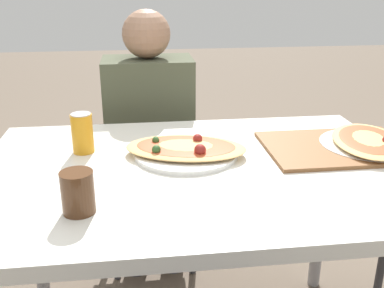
% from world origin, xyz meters
% --- Properties ---
extents(dining_table, '(1.26, 0.86, 0.76)m').
position_xyz_m(dining_table, '(0.00, 0.00, 0.69)').
color(dining_table, silver).
rests_on(dining_table, ground_plane).
extents(chair_far_seated, '(0.40, 0.40, 0.85)m').
position_xyz_m(chair_far_seated, '(-0.12, 0.76, 0.48)').
color(chair_far_seated, black).
rests_on(chair_far_seated, ground_plane).
extents(person_seated, '(0.37, 0.26, 1.15)m').
position_xyz_m(person_seated, '(-0.12, 0.65, 0.67)').
color(person_seated, '#2D2D38').
rests_on(person_seated, ground_plane).
extents(pizza_main, '(0.41, 0.32, 0.06)m').
position_xyz_m(pizza_main, '(-0.02, 0.09, 0.78)').
color(pizza_main, white).
rests_on(pizza_main, dining_table).
extents(soda_can, '(0.07, 0.07, 0.12)m').
position_xyz_m(soda_can, '(-0.34, 0.16, 0.82)').
color(soda_can, orange).
rests_on(soda_can, dining_table).
extents(drink_glass, '(0.08, 0.08, 0.10)m').
position_xyz_m(drink_glass, '(-0.31, -0.23, 0.81)').
color(drink_glass, '#4C2D19').
rests_on(drink_glass, dining_table).
extents(serving_tray, '(0.46, 0.32, 0.01)m').
position_xyz_m(serving_tray, '(0.47, 0.08, 0.77)').
color(serving_tray, brown).
rests_on(serving_tray, dining_table).
extents(pizza_second, '(0.31, 0.39, 0.05)m').
position_xyz_m(pizza_second, '(0.57, 0.08, 0.78)').
color(pizza_second, white).
rests_on(pizza_second, dining_table).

